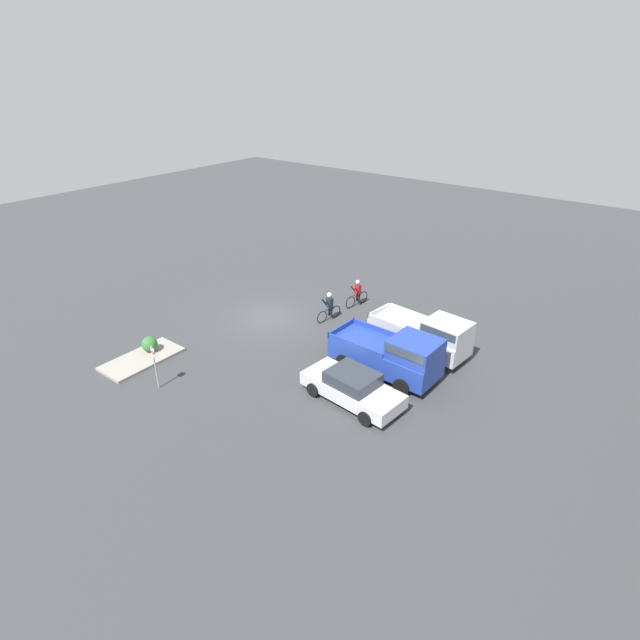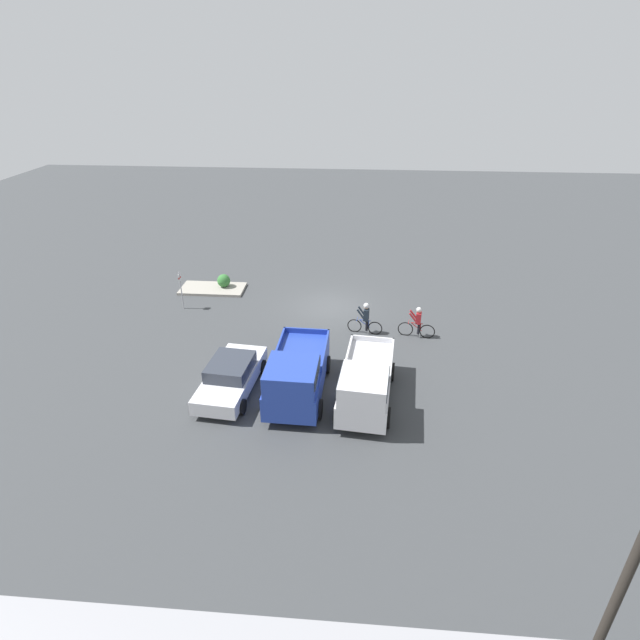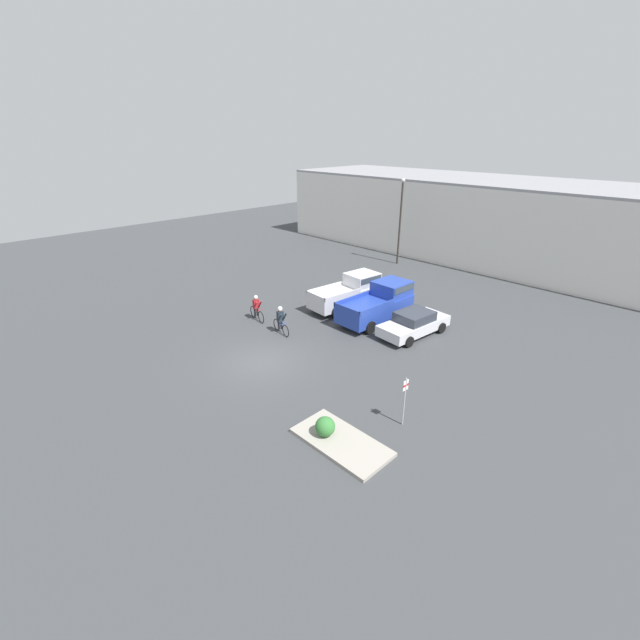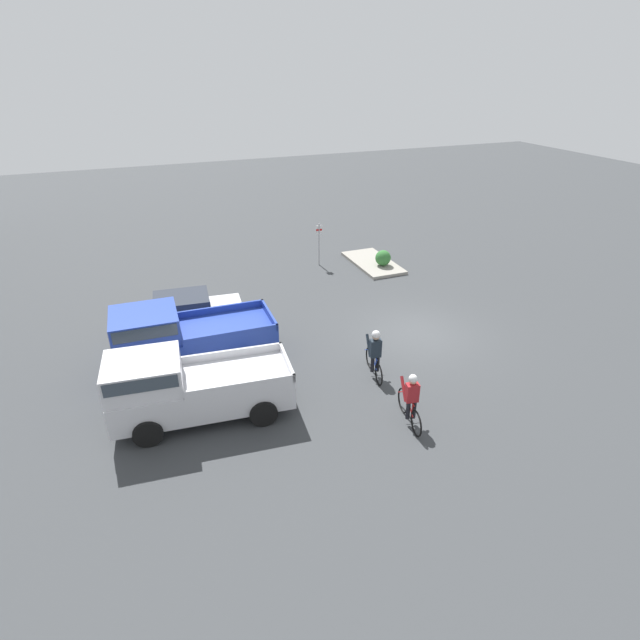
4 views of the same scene
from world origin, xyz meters
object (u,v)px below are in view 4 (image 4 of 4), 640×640
Objects in this scene: sedan_0 at (183,313)px; fire_lane_sign at (319,240)px; cyclist_1 at (411,399)px; shrub at (383,258)px; pickup_truck_1 at (183,338)px; cyclist_0 at (375,352)px; pickup_truck_0 at (186,386)px.

sedan_0 is 2.15× the size of fire_lane_sign.
shrub is at bearing -24.45° from cyclist_1.
pickup_truck_1 is 12.06m from shrub.
pickup_truck_1 reaches higher than shrub.
pickup_truck_1 is 1.11× the size of sedan_0.
fire_lane_sign is 3.34m from shrub.
cyclist_1 is 12.88m from fire_lane_sign.
cyclist_1 is at bearing -133.91° from pickup_truck_1.
cyclist_0 is at bearing -135.90° from sedan_0.
pickup_truck_1 reaches higher than cyclist_0.
cyclist_0 reaches higher than sedan_0.
pickup_truck_0 is 2.96× the size of cyclist_0.
pickup_truck_1 is 10.68m from fire_lane_sign.
sedan_0 reaches higher than shrub.
sedan_0 is 7.76m from cyclist_0.
fire_lane_sign is (7.33, -7.77, 0.16)m from pickup_truck_1.
pickup_truck_0 is at bearing 141.36° from fire_lane_sign.
cyclist_1 is (-2.57, 0.18, -0.05)m from cyclist_0.
fire_lane_sign reaches higher than pickup_truck_0.
pickup_truck_1 reaches higher than sedan_0.
pickup_truck_0 is 6.41m from cyclist_1.
pickup_truck_1 is 6.38m from cyclist_0.
cyclist_1 is (-5.35, -5.56, -0.34)m from pickup_truck_1.
fire_lane_sign is (12.68, -2.21, 0.51)m from cyclist_1.
pickup_truck_1 is 6.67× the size of shrub.
pickup_truck_0 is 5.61m from sedan_0.
sedan_0 is at bearing 44.10° from cyclist_0.
fire_lane_sign reaches higher than shrub.
sedan_0 is 10.67m from shrub.
pickup_truck_0 is 6.70× the size of shrub.
pickup_truck_1 reaches higher than pickup_truck_0.
pickup_truck_1 is 7.72m from cyclist_1.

